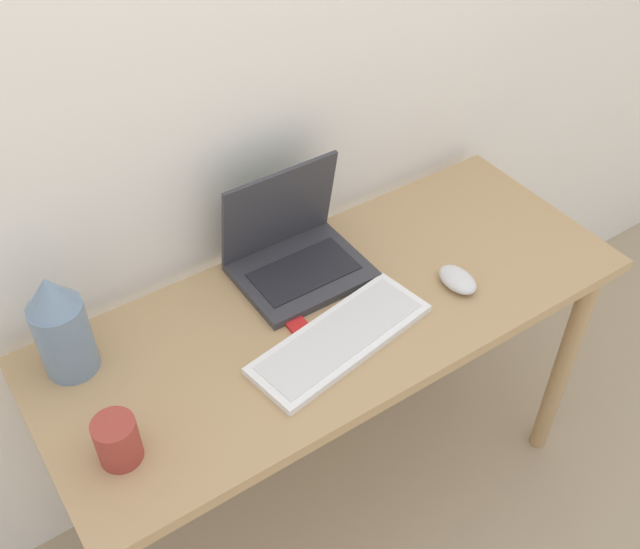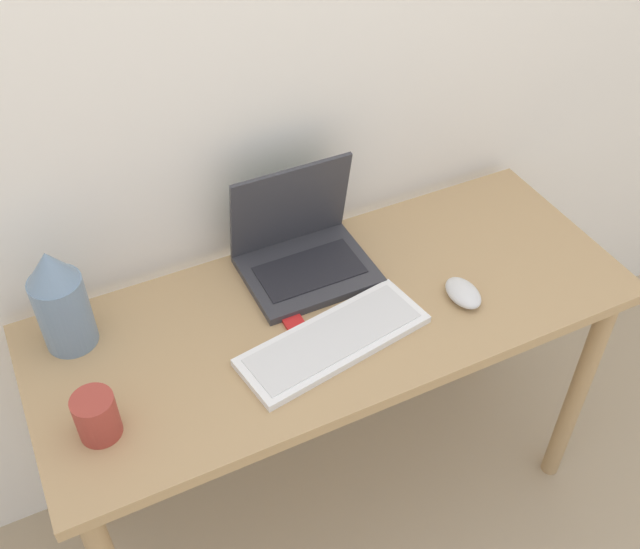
{
  "view_description": "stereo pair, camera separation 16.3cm",
  "coord_description": "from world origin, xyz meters",
  "px_view_note": "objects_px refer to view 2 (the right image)",
  "views": [
    {
      "loc": [
        -0.7,
        -0.69,
        1.99
      ],
      "look_at": [
        -0.03,
        0.3,
        0.88
      ],
      "focal_mm": 42.0,
      "sensor_mm": 36.0,
      "label": 1
    },
    {
      "loc": [
        -0.56,
        -0.78,
        1.99
      ],
      "look_at": [
        -0.03,
        0.3,
        0.88
      ],
      "focal_mm": 42.0,
      "sensor_mm": 36.0,
      "label": 2
    }
  ],
  "objects_px": {
    "laptop": "(301,248)",
    "keyboard": "(334,340)",
    "mouse": "(463,293)",
    "vase": "(60,300)",
    "mug": "(97,416)",
    "mp3_player": "(294,322)"
  },
  "relations": [
    {
      "from": "mouse",
      "to": "mug",
      "type": "distance_m",
      "value": 0.84
    },
    {
      "from": "keyboard",
      "to": "mug",
      "type": "relative_size",
      "value": 4.41
    },
    {
      "from": "mouse",
      "to": "vase",
      "type": "bearing_deg",
      "value": 162.37
    },
    {
      "from": "mug",
      "to": "vase",
      "type": "bearing_deg",
      "value": 89.24
    },
    {
      "from": "keyboard",
      "to": "mp3_player",
      "type": "height_order",
      "value": "keyboard"
    },
    {
      "from": "mp3_player",
      "to": "mug",
      "type": "relative_size",
      "value": 0.57
    },
    {
      "from": "mouse",
      "to": "vase",
      "type": "distance_m",
      "value": 0.88
    },
    {
      "from": "laptop",
      "to": "mouse",
      "type": "xyz_separation_m",
      "value": [
        0.28,
        -0.27,
        -0.04
      ]
    },
    {
      "from": "laptop",
      "to": "keyboard",
      "type": "distance_m",
      "value": 0.27
    },
    {
      "from": "vase",
      "to": "mp3_player",
      "type": "distance_m",
      "value": 0.49
    },
    {
      "from": "vase",
      "to": "mug",
      "type": "distance_m",
      "value": 0.27
    },
    {
      "from": "vase",
      "to": "mp3_player",
      "type": "height_order",
      "value": "vase"
    },
    {
      "from": "mouse",
      "to": "mp3_player",
      "type": "distance_m",
      "value": 0.39
    },
    {
      "from": "laptop",
      "to": "mug",
      "type": "relative_size",
      "value": 2.94
    },
    {
      "from": "keyboard",
      "to": "mouse",
      "type": "bearing_deg",
      "value": -1.29
    },
    {
      "from": "vase",
      "to": "mp3_player",
      "type": "relative_size",
      "value": 4.37
    },
    {
      "from": "laptop",
      "to": "keyboard",
      "type": "height_order",
      "value": "laptop"
    },
    {
      "from": "laptop",
      "to": "keyboard",
      "type": "xyz_separation_m",
      "value": [
        -0.04,
        -0.26,
        -0.05
      ]
    },
    {
      "from": "laptop",
      "to": "vase",
      "type": "relative_size",
      "value": 1.17
    },
    {
      "from": "mouse",
      "to": "mug",
      "type": "relative_size",
      "value": 1.05
    },
    {
      "from": "mouse",
      "to": "mp3_player",
      "type": "relative_size",
      "value": 1.84
    },
    {
      "from": "vase",
      "to": "mp3_player",
      "type": "xyz_separation_m",
      "value": [
        0.45,
        -0.17,
        -0.12
      ]
    }
  ]
}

